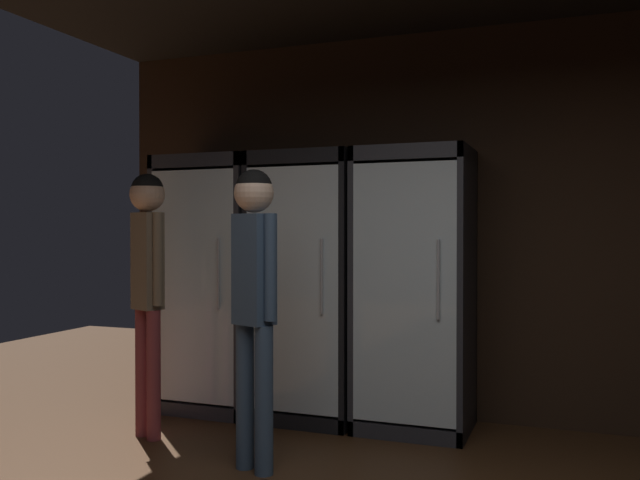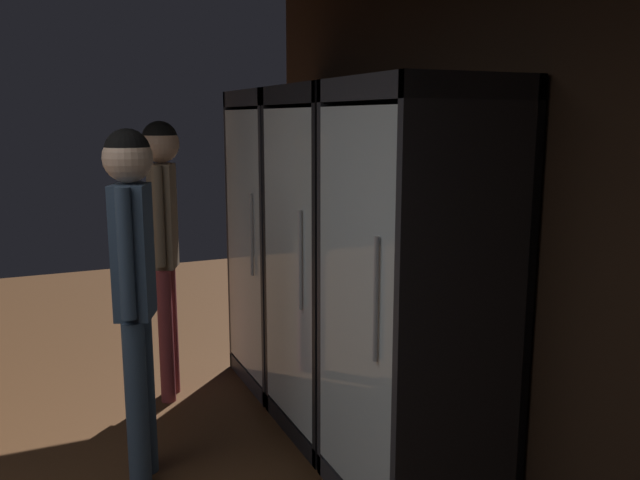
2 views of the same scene
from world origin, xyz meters
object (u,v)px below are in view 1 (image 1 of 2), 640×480
(cooler_right, at_px, (395,198))
(cooler_far_right, at_px, (563,222))
(shopper_near, at_px, (192,216))
(cooler_left, at_px, (144,166))
(cooler_center, at_px, (258,180))
(cooler_far_left, at_px, (47,153))

(cooler_right, distance_m, cooler_far_right, 0.77)
(cooler_right, height_order, shopper_near, cooler_right)
(cooler_left, relative_size, cooler_right, 1.00)
(cooler_far_right, bearing_deg, shopper_near, -146.09)
(cooler_center, distance_m, cooler_far_right, 1.53)
(cooler_far_left, relative_size, shopper_near, 1.20)
(cooler_center, bearing_deg, cooler_right, -0.16)
(cooler_right, distance_m, shopper_near, 0.99)
(cooler_left, height_order, cooler_right, same)
(cooler_center, bearing_deg, shopper_near, -72.98)
(cooler_far_left, distance_m, cooler_left, 0.77)
(cooler_far_right, bearing_deg, cooler_left, 179.99)
(cooler_right, bearing_deg, shopper_near, -120.62)
(cooler_left, distance_m, shopper_near, 1.34)
(cooler_far_left, xyz_separation_m, cooler_far_right, (3.06, -0.00, -0.00))
(cooler_far_right, bearing_deg, cooler_right, -179.92)
(cooler_left, relative_size, cooler_far_right, 1.00)
(cooler_far_left, bearing_deg, shopper_near, -25.46)
(cooler_far_left, distance_m, cooler_right, 2.30)
(cooler_left, bearing_deg, cooler_right, -0.05)
(cooler_far_left, relative_size, cooler_far_right, 1.00)
(cooler_left, bearing_deg, cooler_far_left, -179.99)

